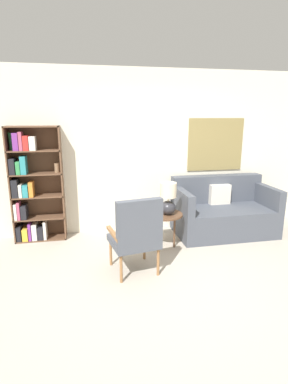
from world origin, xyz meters
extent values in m
plane|color=#B2A899|center=(0.00, 0.00, 0.00)|extent=(14.00, 14.00, 0.00)
cube|color=silver|center=(0.00, 2.03, 1.35)|extent=(6.40, 0.06, 2.70)
cube|color=olive|center=(1.36, 1.99, 1.46)|extent=(1.01, 0.02, 0.90)
cube|color=brown|center=(-2.03, 1.85, 0.90)|extent=(0.02, 0.30, 1.80)
cube|color=brown|center=(-1.26, 1.85, 0.90)|extent=(0.02, 0.30, 1.80)
cube|color=brown|center=(-1.65, 1.85, 1.79)|extent=(0.78, 0.30, 0.02)
cube|color=brown|center=(-1.65, 1.85, 0.01)|extent=(0.78, 0.30, 0.02)
cube|color=brown|center=(-1.65, 2.00, 0.90)|extent=(0.78, 0.01, 1.80)
cube|color=brown|center=(-1.65, 1.85, 0.37)|extent=(0.78, 0.30, 0.02)
cube|color=black|center=(-1.97, 1.84, 0.14)|extent=(0.07, 0.25, 0.23)
cube|color=gold|center=(-1.88, 1.83, 0.12)|extent=(0.08, 0.23, 0.19)
cube|color=#7A338C|center=(-1.81, 1.82, 0.16)|extent=(0.04, 0.23, 0.27)
cube|color=silver|center=(-1.74, 1.84, 0.15)|extent=(0.07, 0.25, 0.25)
cube|color=black|center=(-1.65, 1.80, 0.12)|extent=(0.09, 0.18, 0.20)
cube|color=silver|center=(-1.58, 1.83, 0.17)|extent=(0.04, 0.24, 0.29)
cube|color=brown|center=(-1.65, 1.85, 0.72)|extent=(0.78, 0.30, 0.02)
cube|color=silver|center=(-1.99, 1.82, 0.50)|extent=(0.04, 0.23, 0.25)
cube|color=#B24C6B|center=(-1.94, 1.80, 0.52)|extent=(0.04, 0.17, 0.28)
cube|color=black|center=(-1.87, 1.83, 0.49)|extent=(0.08, 0.23, 0.22)
cube|color=brown|center=(-1.65, 1.85, 1.08)|extent=(0.78, 0.30, 0.02)
cube|color=black|center=(-1.96, 1.82, 0.87)|extent=(0.09, 0.22, 0.27)
cube|color=silver|center=(-1.89, 1.81, 0.83)|extent=(0.05, 0.21, 0.20)
cube|color=teal|center=(-1.82, 1.83, 0.83)|extent=(0.08, 0.24, 0.19)
cube|color=orange|center=(-1.73, 1.81, 0.85)|extent=(0.06, 0.20, 0.23)
cube|color=brown|center=(-1.65, 1.85, 1.44)|extent=(0.78, 0.30, 0.02)
cube|color=black|center=(-1.97, 1.83, 1.21)|extent=(0.08, 0.25, 0.24)
cube|color=#338C4C|center=(-1.89, 1.80, 1.19)|extent=(0.06, 0.18, 0.20)
cube|color=teal|center=(-1.81, 1.80, 1.23)|extent=(0.08, 0.19, 0.27)
cylinder|color=#8C6B4C|center=(-1.33, 1.85, 1.16)|extent=(0.08, 0.08, 0.14)
cylinder|color=#194723|center=(-1.97, 1.85, 1.58)|extent=(0.06, 0.06, 0.26)
cube|color=#7A338C|center=(-1.88, 1.84, 1.58)|extent=(0.08, 0.25, 0.26)
cube|color=#B24C6B|center=(-1.81, 1.80, 1.58)|extent=(0.05, 0.18, 0.28)
cube|color=red|center=(-1.74, 1.82, 1.55)|extent=(0.08, 0.22, 0.22)
cube|color=silver|center=(-1.65, 1.79, 1.55)|extent=(0.09, 0.17, 0.21)
cylinder|color=olive|center=(-0.15, 0.82, 0.18)|extent=(0.04, 0.04, 0.36)
cylinder|color=olive|center=(-0.62, 0.73, 0.18)|extent=(0.04, 0.04, 0.36)
cylinder|color=olive|center=(-0.06, 0.35, 0.18)|extent=(0.04, 0.04, 0.36)
cylinder|color=olive|center=(-0.54, 0.27, 0.18)|extent=(0.04, 0.04, 0.36)
cube|color=#4C515B|center=(-0.34, 0.54, 0.40)|extent=(0.65, 0.64, 0.08)
cube|color=#4C515B|center=(-0.30, 0.32, 0.72)|extent=(0.57, 0.20, 0.56)
cube|color=olive|center=(-0.09, 0.59, 0.54)|extent=(0.14, 0.50, 0.04)
cube|color=olive|center=(-0.60, 0.50, 0.54)|extent=(0.14, 0.50, 0.04)
cube|color=#474C56|center=(1.36, 1.49, 0.23)|extent=(1.62, 0.92, 0.46)
cube|color=#474C56|center=(1.36, 1.85, 0.70)|extent=(1.62, 0.20, 0.48)
cube|color=#474C56|center=(0.61, 1.49, 0.63)|extent=(0.12, 0.92, 0.33)
cube|color=#474C56|center=(2.11, 1.49, 0.63)|extent=(0.12, 0.92, 0.33)
cube|color=beige|center=(1.36, 1.70, 0.63)|extent=(0.36, 0.12, 0.34)
cylinder|color=brown|center=(0.23, 1.19, 0.51)|extent=(0.57, 0.57, 0.02)
cylinder|color=brown|center=(0.23, 1.36, 0.25)|extent=(0.03, 0.03, 0.49)
cylinder|color=brown|center=(0.08, 1.11, 0.25)|extent=(0.03, 0.03, 0.49)
cylinder|color=brown|center=(0.37, 1.11, 0.25)|extent=(0.03, 0.03, 0.49)
ellipsoid|color=#2D2D33|center=(0.28, 1.14, 0.62)|extent=(0.23, 0.23, 0.21)
cylinder|color=tan|center=(0.28, 1.14, 0.76)|extent=(0.02, 0.02, 0.06)
cylinder|color=beige|center=(0.28, 1.14, 0.90)|extent=(0.24, 0.24, 0.22)
camera|label=1|loc=(-0.90, -2.95, 1.93)|focal=28.00mm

